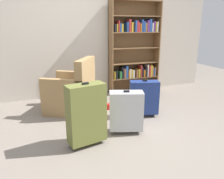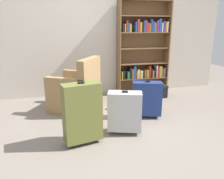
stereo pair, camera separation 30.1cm
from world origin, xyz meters
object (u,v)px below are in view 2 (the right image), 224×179
(armchair, at_px, (77,92))
(bookshelf, at_px, (143,49))
(suitcase_navy_blue, at_px, (147,99))
(storage_box, at_px, (156,91))
(suitcase_olive, at_px, (82,113))
(suitcase_silver, at_px, (125,111))
(mug, at_px, (113,107))

(armchair, bearing_deg, bookshelf, 25.68)
(bookshelf, height_order, suitcase_navy_blue, bookshelf)
(armchair, relative_size, storage_box, 2.26)
(armchair, height_order, suitcase_navy_blue, armchair)
(storage_box, relative_size, suitcase_navy_blue, 0.71)
(suitcase_olive, bearing_deg, bookshelf, 51.56)
(bookshelf, xyz_separation_m, suitcase_silver, (-0.93, -1.74, -0.63))
(bookshelf, xyz_separation_m, mug, (-0.88, -0.86, -0.89))
(storage_box, xyz_separation_m, suitcase_silver, (-1.07, -1.34, 0.18))
(armchair, xyz_separation_m, mug, (0.59, -0.16, -0.27))
(bookshelf, distance_m, armchair, 1.75)
(armchair, height_order, suitcase_olive, armchair)
(armchair, xyz_separation_m, suitcase_navy_blue, (1.03, -0.62, -0.01))
(bookshelf, xyz_separation_m, suitcase_navy_blue, (-0.44, -1.32, -0.62))
(armchair, bearing_deg, suitcase_navy_blue, -30.84)
(mug, distance_m, suitcase_olive, 1.25)
(bookshelf, relative_size, mug, 15.73)
(bookshelf, xyz_separation_m, storage_box, (0.14, -0.40, -0.80))
(armchair, relative_size, mug, 7.99)
(bookshelf, height_order, mug, bookshelf)
(armchair, bearing_deg, storage_box, 10.64)
(storage_box, bearing_deg, suitcase_olive, -137.81)
(mug, bearing_deg, storage_box, 24.28)
(armchair, height_order, suitcase_silver, armchair)
(bookshelf, height_order, suitcase_olive, bookshelf)
(suitcase_olive, distance_m, suitcase_silver, 0.60)
(armchair, bearing_deg, suitcase_silver, -62.38)
(storage_box, height_order, suitcase_olive, suitcase_olive)
(suitcase_navy_blue, relative_size, suitcase_silver, 1.00)
(suitcase_silver, bearing_deg, suitcase_olive, -165.80)
(suitcase_olive, bearing_deg, armchair, 88.63)
(suitcase_navy_blue, distance_m, suitcase_olive, 1.20)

